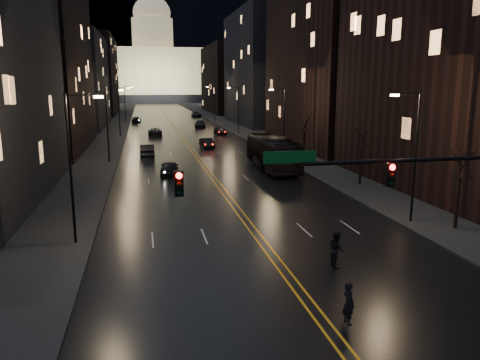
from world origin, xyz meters
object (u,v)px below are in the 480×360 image
traffic_signal (439,184)px  oncoming_car_a (169,168)px  bus (272,153)px  pedestrian_b (336,249)px  receding_car_a (207,143)px  oncoming_car_b (147,150)px  pedestrian_a (348,303)px

traffic_signal → oncoming_car_a: bearing=108.2°
traffic_signal → bus: (1.40, 32.40, -3.25)m
pedestrian_b → receding_car_a: bearing=4.7°
traffic_signal → oncoming_car_b: traffic_signal is taller
oncoming_car_a → pedestrian_b: (7.11, -27.36, 0.19)m
oncoming_car_b → pedestrian_a: size_ratio=2.92×
receding_car_a → pedestrian_a: size_ratio=2.47×
receding_car_a → oncoming_car_a: bearing=-114.3°
oncoming_car_b → receding_car_a: (8.96, 7.45, -0.13)m
pedestrian_b → traffic_signal: bearing=-136.0°
traffic_signal → oncoming_car_b: (-12.36, 44.23, -4.25)m
oncoming_car_b → oncoming_car_a: bearing=98.3°
oncoming_car_a → receding_car_a: bearing=-103.4°
bus → pedestrian_b: bus is taller
oncoming_car_a → pedestrian_b: 28.27m
bus → oncoming_car_a: bearing=-172.7°
receding_car_a → pedestrian_a: pedestrian_a is taller
oncoming_car_a → oncoming_car_b: oncoming_car_b is taller
bus → oncoming_car_a: bus is taller
oncoming_car_b → pedestrian_a: pedestrian_a is taller
bus → receding_car_a: (-4.80, 19.29, -1.13)m
oncoming_car_a → pedestrian_b: bearing=109.4°
receding_car_a → pedestrian_a: bearing=-97.8°
receding_car_a → traffic_signal: bearing=-92.3°
pedestrian_a → pedestrian_b: 6.01m
receding_car_a → pedestrian_b: (0.33, -47.98, 0.25)m
oncoming_car_b → receding_car_a: bearing=-141.3°
traffic_signal → oncoming_car_b: 46.13m
pedestrian_a → bus: bearing=-19.1°
traffic_signal → oncoming_car_a: size_ratio=3.78×
pedestrian_a → pedestrian_b: bearing=-27.2°
oncoming_car_a → receding_car_a: (6.78, 20.62, -0.06)m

